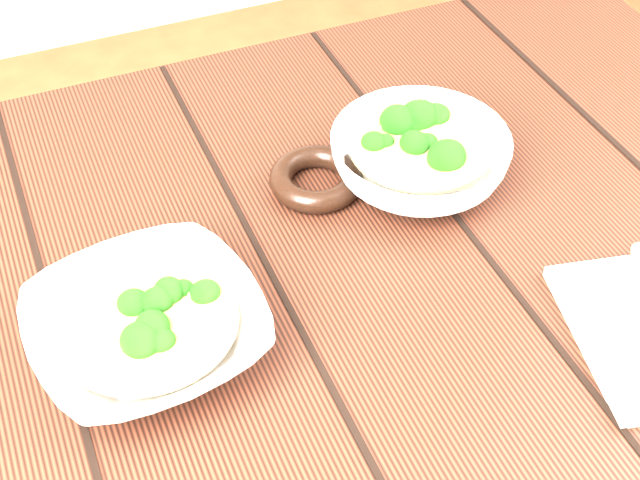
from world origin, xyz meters
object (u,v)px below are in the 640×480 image
table (300,359)px  soup_bowl_back (419,158)px  soup_bowl_front (148,329)px  trivet (316,179)px

table → soup_bowl_back: bearing=26.4°
soup_bowl_front → soup_bowl_back: soup_bowl_back is taller
soup_bowl_front → trivet: size_ratio=2.24×
table → soup_bowl_front: (-0.15, -0.03, 0.15)m
soup_bowl_back → table: bearing=-153.6°
soup_bowl_front → soup_bowl_back: bearing=19.1°
soup_bowl_front → trivet: (0.22, 0.14, -0.01)m
table → trivet: (0.07, 0.12, 0.13)m
table → soup_bowl_back: 0.24m
table → soup_bowl_front: 0.21m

